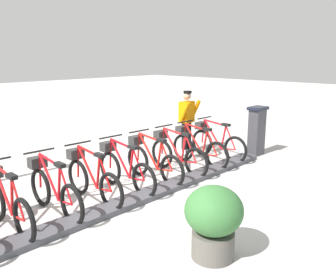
{
  "coord_description": "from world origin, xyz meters",
  "views": [
    {
      "loc": [
        -4.58,
        4.07,
        2.58
      ],
      "look_at": [
        0.5,
        -1.3,
        0.9
      ],
      "focal_mm": 38.39,
      "sensor_mm": 36.0,
      "label": 1
    }
  ],
  "objects_px": {
    "bike_docked_1": "(197,147)",
    "planter_bush": "(214,218)",
    "bike_docked_0": "(216,142)",
    "worker_near_rack": "(187,119)",
    "bike_docked_4": "(124,168)",
    "bike_docked_6": "(53,189)",
    "bike_docked_2": "(176,153)",
    "payment_kiosk": "(257,130)",
    "bike_docked_3": "(152,160)",
    "bike_docked_7": "(7,202)",
    "bike_docked_5": "(91,178)"
  },
  "relations": [
    {
      "from": "bike_docked_3",
      "to": "worker_near_rack",
      "type": "distance_m",
      "value": 2.45
    },
    {
      "from": "bike_docked_0",
      "to": "bike_docked_1",
      "type": "relative_size",
      "value": 1.0
    },
    {
      "from": "bike_docked_2",
      "to": "planter_bush",
      "type": "relative_size",
      "value": 1.77
    },
    {
      "from": "bike_docked_3",
      "to": "bike_docked_5",
      "type": "xyz_separation_m",
      "value": [
        0.0,
        1.51,
        0.0
      ]
    },
    {
      "from": "payment_kiosk",
      "to": "bike_docked_6",
      "type": "distance_m",
      "value": 5.58
    },
    {
      "from": "bike_docked_0",
      "to": "bike_docked_6",
      "type": "xyz_separation_m",
      "value": [
        0.0,
        4.53,
        0.0
      ]
    },
    {
      "from": "worker_near_rack",
      "to": "bike_docked_6",
      "type": "bearing_deg",
      "value": 101.73
    },
    {
      "from": "bike_docked_5",
      "to": "bike_docked_6",
      "type": "xyz_separation_m",
      "value": [
        0.0,
        0.76,
        0.0
      ]
    },
    {
      "from": "payment_kiosk",
      "to": "bike_docked_1",
      "type": "bearing_deg",
      "value": 72.04
    },
    {
      "from": "bike_docked_2",
      "to": "bike_docked_6",
      "type": "bearing_deg",
      "value": 90.0
    },
    {
      "from": "bike_docked_1",
      "to": "bike_docked_3",
      "type": "height_order",
      "value": "same"
    },
    {
      "from": "worker_near_rack",
      "to": "bike_docked_3",
      "type": "bearing_deg",
      "value": 112.77
    },
    {
      "from": "bike_docked_0",
      "to": "bike_docked_4",
      "type": "bearing_deg",
      "value": 90.0
    },
    {
      "from": "bike_docked_3",
      "to": "bike_docked_4",
      "type": "distance_m",
      "value": 0.76
    },
    {
      "from": "bike_docked_2",
      "to": "bike_docked_5",
      "type": "bearing_deg",
      "value": 90.0
    },
    {
      "from": "bike_docked_3",
      "to": "bike_docked_7",
      "type": "xyz_separation_m",
      "value": [
        0.0,
        3.02,
        0.0
      ]
    },
    {
      "from": "worker_near_rack",
      "to": "planter_bush",
      "type": "bearing_deg",
      "value": 134.26
    },
    {
      "from": "bike_docked_0",
      "to": "bike_docked_1",
      "type": "bearing_deg",
      "value": 90.0
    },
    {
      "from": "bike_docked_4",
      "to": "bike_docked_7",
      "type": "height_order",
      "value": "same"
    },
    {
      "from": "payment_kiosk",
      "to": "planter_bush",
      "type": "distance_m",
      "value": 5.26
    },
    {
      "from": "payment_kiosk",
      "to": "bike_docked_0",
      "type": "relative_size",
      "value": 0.74
    },
    {
      "from": "bike_docked_1",
      "to": "bike_docked_4",
      "type": "height_order",
      "value": "same"
    },
    {
      "from": "bike_docked_2",
      "to": "planter_bush",
      "type": "bearing_deg",
      "value": 139.99
    },
    {
      "from": "payment_kiosk",
      "to": "bike_docked_3",
      "type": "xyz_separation_m",
      "value": [
        0.57,
        3.28,
        -0.24
      ]
    },
    {
      "from": "worker_near_rack",
      "to": "planter_bush",
      "type": "relative_size",
      "value": 1.71
    },
    {
      "from": "payment_kiosk",
      "to": "worker_near_rack",
      "type": "bearing_deg",
      "value": 35.13
    },
    {
      "from": "payment_kiosk",
      "to": "bike_docked_6",
      "type": "bearing_deg",
      "value": 84.11
    },
    {
      "from": "bike_docked_3",
      "to": "bike_docked_5",
      "type": "height_order",
      "value": "same"
    },
    {
      "from": "bike_docked_0",
      "to": "bike_docked_4",
      "type": "xyz_separation_m",
      "value": [
        0.0,
        3.02,
        0.0
      ]
    },
    {
      "from": "bike_docked_1",
      "to": "planter_bush",
      "type": "distance_m",
      "value": 4.07
    },
    {
      "from": "payment_kiosk",
      "to": "bike_docked_0",
      "type": "bearing_deg",
      "value": 60.44
    },
    {
      "from": "bike_docked_5",
      "to": "bike_docked_7",
      "type": "bearing_deg",
      "value": 90.0
    },
    {
      "from": "bike_docked_3",
      "to": "planter_bush",
      "type": "distance_m",
      "value": 3.12
    },
    {
      "from": "worker_near_rack",
      "to": "bike_docked_2",
      "type": "bearing_deg",
      "value": 122.49
    },
    {
      "from": "worker_near_rack",
      "to": "bike_docked_4",
      "type": "bearing_deg",
      "value": 107.39
    },
    {
      "from": "bike_docked_2",
      "to": "bike_docked_7",
      "type": "relative_size",
      "value": 1.0
    },
    {
      "from": "bike_docked_0",
      "to": "worker_near_rack",
      "type": "height_order",
      "value": "worker_near_rack"
    },
    {
      "from": "payment_kiosk",
      "to": "bike_docked_1",
      "type": "xyz_separation_m",
      "value": [
        0.57,
        1.76,
        -0.24
      ]
    },
    {
      "from": "bike_docked_3",
      "to": "worker_near_rack",
      "type": "xyz_separation_m",
      "value": [
        0.93,
        -2.22,
        0.48
      ]
    },
    {
      "from": "bike_docked_0",
      "to": "bike_docked_6",
      "type": "distance_m",
      "value": 4.53
    },
    {
      "from": "bike_docked_6",
      "to": "bike_docked_7",
      "type": "xyz_separation_m",
      "value": [
        0.0,
        0.76,
        0.0
      ]
    },
    {
      "from": "bike_docked_2",
      "to": "planter_bush",
      "type": "distance_m",
      "value": 3.55
    },
    {
      "from": "bike_docked_7",
      "to": "payment_kiosk",
      "type": "bearing_deg",
      "value": -95.19
    },
    {
      "from": "payment_kiosk",
      "to": "bike_docked_2",
      "type": "distance_m",
      "value": 2.59
    },
    {
      "from": "bike_docked_6",
      "to": "bike_docked_7",
      "type": "bearing_deg",
      "value": 90.0
    },
    {
      "from": "bike_docked_1",
      "to": "worker_near_rack",
      "type": "height_order",
      "value": "worker_near_rack"
    },
    {
      "from": "bike_docked_6",
      "to": "worker_near_rack",
      "type": "bearing_deg",
      "value": -78.27
    },
    {
      "from": "payment_kiosk",
      "to": "bike_docked_6",
      "type": "relative_size",
      "value": 0.74
    },
    {
      "from": "bike_docked_0",
      "to": "bike_docked_6",
      "type": "height_order",
      "value": "same"
    },
    {
      "from": "bike_docked_5",
      "to": "planter_bush",
      "type": "xyz_separation_m",
      "value": [
        -2.72,
        0.01,
        0.11
      ]
    }
  ]
}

